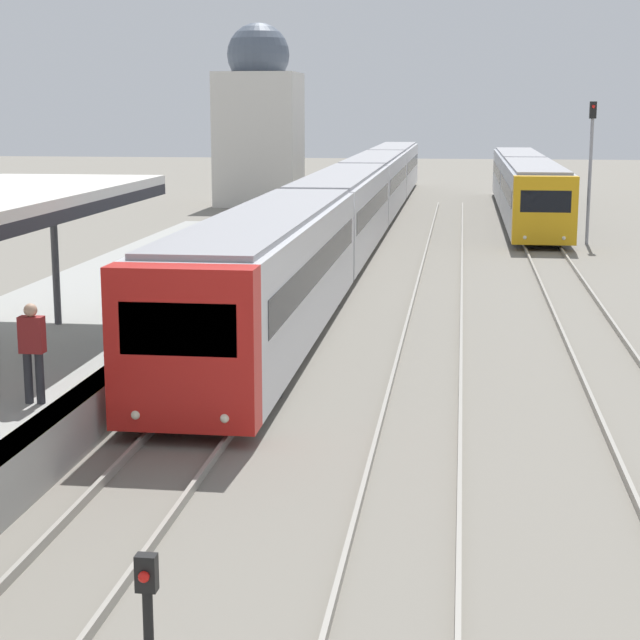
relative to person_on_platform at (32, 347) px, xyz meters
The scene contains 6 objects.
person_on_platform is the anchor object (origin of this frame).
train_near 33.18m from the person_on_platform, 86.15° to the left, with size 2.59×64.69×3.21m.
train_far 43.40m from the person_on_platform, 76.41° to the left, with size 2.59×29.50×3.14m.
signal_post_near 8.21m from the person_on_platform, 60.58° to the right, with size 0.20×0.21×1.59m.
signal_mast_far 32.67m from the person_on_platform, 68.05° to the left, with size 0.28×0.29×5.96m.
distant_domed_building 47.42m from the person_on_platform, 96.23° to the left, with size 4.75×4.75×10.58m.
Camera 1 is at (4.62, -4.65, 5.68)m, focal length 60.00 mm.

